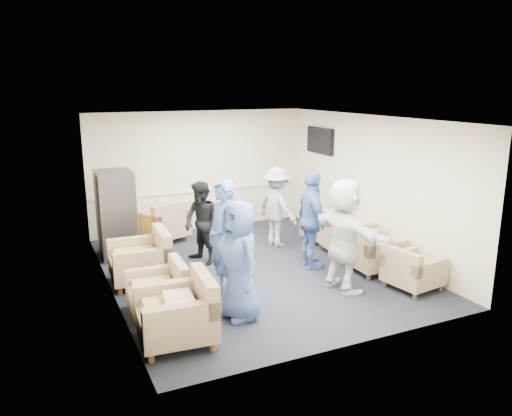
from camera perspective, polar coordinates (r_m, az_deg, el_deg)
name	(u,v)px	position (r m, az deg, el deg)	size (l,w,h in m)	color
floor	(254,269)	(9.11, -0.25, -7.01)	(6.00, 6.00, 0.00)	black
ceiling	(254,119)	(8.54, -0.27, 10.19)	(6.00, 6.00, 0.00)	silver
back_wall	(200,171)	(11.48, -6.47, 4.25)	(5.00, 0.02, 2.70)	beige
front_wall	(355,245)	(6.21, 11.26, -4.17)	(5.00, 0.02, 2.70)	beige
left_wall	(107,211)	(8.05, -16.69, -0.35)	(0.02, 6.00, 2.70)	beige
right_wall	(370,185)	(10.00, 12.92, 2.57)	(0.02, 6.00, 2.70)	beige
chair_rail	(200,190)	(11.54, -6.37, 2.03)	(4.98, 0.04, 0.06)	silver
tv	(320,141)	(11.32, 7.30, 7.66)	(0.10, 1.00, 0.58)	black
armchair_left_near	(181,315)	(6.62, -8.61, -11.96)	(1.01, 1.01, 0.75)	#957D60
armchair_left_mid	(161,291)	(7.50, -10.82, -9.35)	(0.83, 0.83, 0.64)	#957D60
armchair_left_far	(143,261)	(8.63, -12.74, -5.91)	(0.98, 0.98, 0.76)	#957D60
armchair_right_near	(411,271)	(8.54, 17.32, -6.93)	(0.87, 0.87, 0.61)	#957D60
armchair_right_midnear	(371,252)	(9.15, 13.03, -4.96)	(0.90, 0.90, 0.70)	#957D60
armchair_right_midfar	(343,235)	(10.05, 9.90, -3.03)	(1.04, 1.04, 0.73)	#957D60
armchair_right_far	(323,228)	(10.64, 7.68, -2.31)	(0.88, 0.88, 0.62)	#957D60
armchair_corner	(163,224)	(10.77, -10.63, -1.85)	(1.24, 1.24, 0.75)	#957D60
vending_machine	(116,214)	(9.96, -15.68, -0.66)	(0.68, 0.79, 1.68)	#515058
backpack	(190,285)	(7.92, -7.58, -8.70)	(0.27, 0.21, 0.43)	black
pillow	(179,301)	(6.54, -8.82, -10.46)	(0.47, 0.36, 0.14)	beige
person_front_left	(239,260)	(7.01, -1.97, -6.01)	(0.84, 0.55, 1.72)	#425D9E
person_mid_left	(223,238)	(7.78, -3.78, -3.50)	(0.68, 0.44, 1.86)	#425D9E
person_back_left	(202,223)	(9.27, -6.21, -1.72)	(0.75, 0.58, 1.54)	black
person_back_right	(277,207)	(10.24, 2.46, 0.13)	(1.06, 0.61, 1.64)	beige
person_mid_right	(312,220)	(9.01, 6.38, -1.37)	(1.04, 0.44, 1.78)	#425D9E
person_front_right	(345,235)	(8.08, 10.09, -3.06)	(1.71, 0.55, 1.85)	silver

